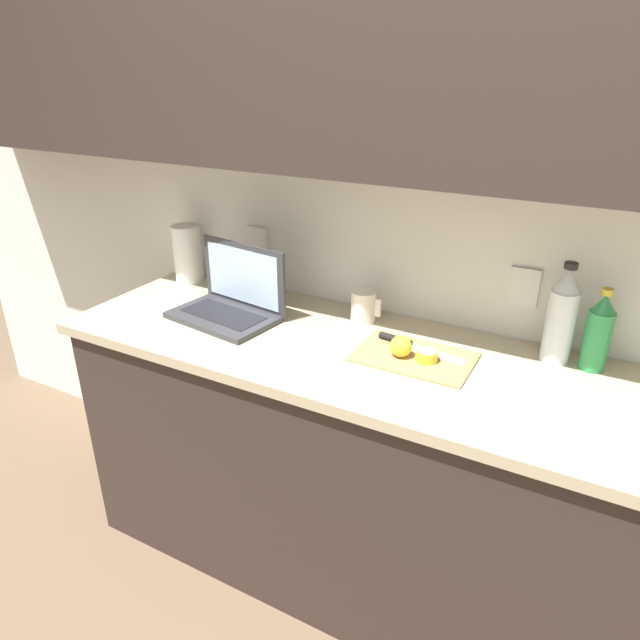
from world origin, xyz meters
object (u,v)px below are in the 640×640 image
at_px(lemon_half_cut, 427,356).
at_px(paper_towel_roll, 188,254).
at_px(cutting_board, 414,357).
at_px(bottle_oil_tall, 561,317).
at_px(knife, 407,343).
at_px(laptop, 232,300).
at_px(measuring_cup, 364,306).
at_px(lemon_whole_beside, 401,346).
at_px(bottle_green_soda, 598,333).

distance_m(lemon_half_cut, paper_towel_roll, 1.10).
height_order(cutting_board, bottle_oil_tall, bottle_oil_tall).
height_order(cutting_board, knife, knife).
bearing_deg(laptop, bottle_oil_tall, 18.60).
bearing_deg(measuring_cup, knife, -30.72).
xyz_separation_m(lemon_half_cut, lemon_whole_beside, (-0.08, -0.01, 0.02)).
bearing_deg(paper_towel_roll, laptop, -29.16).
height_order(cutting_board, bottle_green_soda, bottle_green_soda).
relative_size(lemon_half_cut, paper_towel_roll, 0.28).
relative_size(lemon_whole_beside, bottle_oil_tall, 0.22).
distance_m(lemon_whole_beside, paper_towel_roll, 1.02).
relative_size(laptop, paper_towel_roll, 1.73).
distance_m(laptop, paper_towel_roll, 0.42).
relative_size(lemon_half_cut, lemon_whole_beside, 0.98).
bearing_deg(lemon_whole_beside, bottle_green_soda, 22.41).
height_order(laptop, cutting_board, laptop).
bearing_deg(bottle_green_soda, measuring_cup, -178.77).
distance_m(knife, bottle_oil_tall, 0.45).
bearing_deg(lemon_half_cut, bottle_green_soda, 24.98).
xyz_separation_m(bottle_green_soda, paper_towel_roll, (-1.51, 0.01, 0.00)).
distance_m(cutting_board, lemon_whole_beside, 0.06).
relative_size(measuring_cup, paper_towel_roll, 0.48).
xyz_separation_m(cutting_board, lemon_half_cut, (0.04, -0.01, 0.02)).
relative_size(cutting_board, bottle_green_soda, 1.41).
bearing_deg(knife, bottle_oil_tall, 25.38).
xyz_separation_m(laptop, lemon_whole_beside, (0.64, -0.02, -0.02)).
distance_m(cutting_board, lemon_half_cut, 0.05).
relative_size(laptop, knife, 1.35).
height_order(lemon_whole_beside, bottle_green_soda, bottle_green_soda).
bearing_deg(lemon_half_cut, measuring_cup, 147.27).
xyz_separation_m(laptop, cutting_board, (0.67, 0.00, -0.05)).
height_order(bottle_green_soda, bottle_oil_tall, bottle_oil_tall).
xyz_separation_m(lemon_whole_beside, bottle_green_soda, (0.51, 0.21, 0.07)).
distance_m(knife, measuring_cup, 0.24).
bearing_deg(paper_towel_roll, knife, -8.34).
xyz_separation_m(bottle_green_soda, bottle_oil_tall, (-0.10, -0.00, 0.03)).
distance_m(cutting_board, bottle_oil_tall, 0.44).
xyz_separation_m(laptop, knife, (0.63, 0.06, -0.04)).
distance_m(lemon_whole_beside, measuring_cup, 0.29).
relative_size(lemon_half_cut, measuring_cup, 0.60).
xyz_separation_m(laptop, paper_towel_roll, (-0.36, 0.20, 0.06)).
height_order(lemon_half_cut, paper_towel_roll, paper_towel_roll).
bearing_deg(measuring_cup, cutting_board, -34.99).
relative_size(lemon_whole_beside, measuring_cup, 0.61).
xyz_separation_m(cutting_board, bottle_oil_tall, (0.37, 0.19, 0.14)).
xyz_separation_m(cutting_board, knife, (-0.04, 0.05, 0.01)).
relative_size(laptop, bottle_green_soda, 1.60).
height_order(knife, bottle_oil_tall, bottle_oil_tall).
xyz_separation_m(lemon_whole_beside, paper_towel_roll, (-1.00, 0.22, 0.07)).
relative_size(lemon_whole_beside, paper_towel_roll, 0.29).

